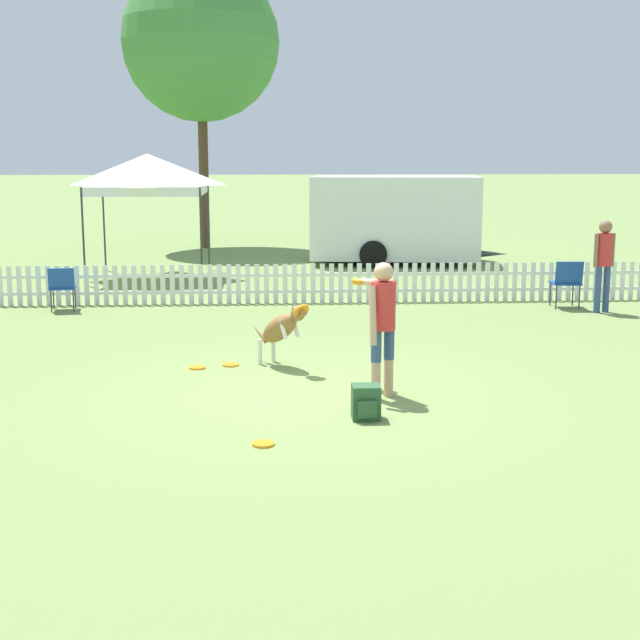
# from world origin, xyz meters

# --- Properties ---
(ground_plane) EXTENTS (240.00, 240.00, 0.00)m
(ground_plane) POSITION_xyz_m (0.00, 0.00, 0.00)
(ground_plane) COLOR olive
(handler_person) EXTENTS (0.49, 1.04, 1.55)m
(handler_person) POSITION_xyz_m (0.86, -0.21, 0.96)
(handler_person) COLOR tan
(handler_person) RESTS_ON ground_plane
(leaping_dog) EXTENTS (0.79, 1.01, 0.90)m
(leaping_dog) POSITION_xyz_m (-0.25, 1.31, 0.53)
(leaping_dog) COLOR olive
(leaping_dog) RESTS_ON ground_plane
(frisbee_near_handler) EXTENTS (0.22, 0.22, 0.02)m
(frisbee_near_handler) POSITION_xyz_m (-1.34, 1.31, 0.01)
(frisbee_near_handler) COLOR orange
(frisbee_near_handler) RESTS_ON ground_plane
(frisbee_near_dog) EXTENTS (0.22, 0.22, 0.02)m
(frisbee_near_dog) POSITION_xyz_m (-0.92, 1.44, 0.01)
(frisbee_near_dog) COLOR orange
(frisbee_near_dog) RESTS_ON ground_plane
(frisbee_midfield) EXTENTS (0.22, 0.22, 0.02)m
(frisbee_midfield) POSITION_xyz_m (-0.48, -1.86, 0.01)
(frisbee_midfield) COLOR orange
(frisbee_midfield) RESTS_ON ground_plane
(backpack_on_grass) EXTENTS (0.29, 0.29, 0.36)m
(backpack_on_grass) POSITION_xyz_m (0.60, -1.06, 0.18)
(backpack_on_grass) COLOR #2D5633
(backpack_on_grass) RESTS_ON ground_plane
(picket_fence) EXTENTS (17.75, 0.04, 0.74)m
(picket_fence) POSITION_xyz_m (-0.00, 6.44, 0.37)
(picket_fence) COLOR white
(picket_fence) RESTS_ON ground_plane
(folding_chair_blue_left) EXTENTS (0.52, 0.54, 0.87)m
(folding_chair_blue_left) POSITION_xyz_m (4.97, 5.56, 0.52)
(folding_chair_blue_left) COLOR #333338
(folding_chair_blue_left) RESTS_ON ground_plane
(folding_chair_center) EXTENTS (0.50, 0.52, 0.78)m
(folding_chair_center) POSITION_xyz_m (-4.05, 5.84, 0.47)
(folding_chair_center) COLOR #333338
(folding_chair_center) RESTS_ON ground_plane
(canopy_tent_main) EXTENTS (2.52, 2.52, 2.76)m
(canopy_tent_main) POSITION_xyz_m (-3.05, 10.26, 2.31)
(canopy_tent_main) COLOR #333338
(canopy_tent_main) RESTS_ON ground_plane
(spectator_standing) EXTENTS (0.40, 0.27, 1.62)m
(spectator_standing) POSITION_xyz_m (5.45, 5.11, 0.98)
(spectator_standing) COLOR #334C7A
(spectator_standing) RESTS_ON ground_plane
(equipment_trailer) EXTENTS (5.10, 2.91, 2.20)m
(equipment_trailer) POSITION_xyz_m (2.86, 12.62, 1.17)
(equipment_trailer) COLOR white
(equipment_trailer) RESTS_ON ground_plane
(tree_left_grove) EXTENTS (4.53, 4.53, 8.20)m
(tree_left_grove) POSITION_xyz_m (-2.25, 16.75, 5.92)
(tree_left_grove) COLOR #4C3823
(tree_left_grove) RESTS_ON ground_plane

